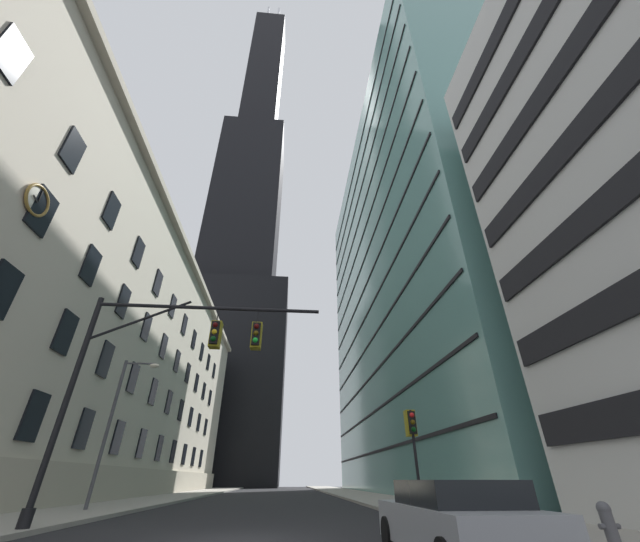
{
  "coord_description": "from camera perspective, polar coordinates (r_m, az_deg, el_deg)",
  "views": [
    {
      "loc": [
        1.07,
        -11.29,
        1.38
      ],
      "look_at": [
        3.49,
        16.13,
        17.5
      ],
      "focal_mm": 20.03,
      "sensor_mm": 36.0,
      "label": 1
    }
  ],
  "objects": [
    {
      "name": "traffic_signal_mast",
      "position": [
        14.63,
        -21.74,
        -12.09
      ],
      "size": [
        8.78,
        0.63,
        7.44
      ],
      "color": "black",
      "rests_on": "sidewalk_left"
    },
    {
      "name": "parked_car",
      "position": [
        8.89,
        20.8,
        -33.17
      ],
      "size": [
        2.01,
        4.78,
        1.38
      ],
      "color": "gray",
      "rests_on": "ground"
    },
    {
      "name": "station_building",
      "position": [
        43.22,
        -30.42,
        -12.0
      ],
      "size": [
        12.85,
        64.92,
        24.14
      ],
      "color": "beige",
      "rests_on": "ground"
    },
    {
      "name": "fire_hydrant",
      "position": [
        10.55,
        39.02,
        -28.89
      ],
      "size": [
        0.42,
        0.26,
        0.85
      ],
      "color": "#4C4C51",
      "rests_on": "sidewalk_right"
    },
    {
      "name": "glass_office_midrise",
      "position": [
        53.47,
        16.55,
        -1.09
      ],
      "size": [
        18.45,
        53.12,
        52.79
      ],
      "color": "slate",
      "rests_on": "ground"
    },
    {
      "name": "dark_skyscraper",
      "position": [
        110.1,
        -12.23,
        4.33
      ],
      "size": [
        28.74,
        28.74,
        207.26
      ],
      "color": "black",
      "rests_on": "ground"
    },
    {
      "name": "traffic_light_near_right",
      "position": [
        17.02,
        14.45,
        -23.24
      ],
      "size": [
        0.4,
        0.63,
        3.85
      ],
      "color": "black",
      "rests_on": "sidewalk_right"
    },
    {
      "name": "street_lamppost",
      "position": [
        23.24,
        -29.64,
        -19.26
      ],
      "size": [
        1.99,
        0.32,
        7.14
      ],
      "color": "#47474C",
      "rests_on": "sidewalk_left"
    },
    {
      "name": "sidewalk_right",
      "position": [
        13.58,
        33.69,
        -31.73
      ],
      "size": [
        5.0,
        160.0,
        0.15
      ],
      "primitive_type": "cube",
      "color": "gray",
      "rests_on": "ground"
    }
  ]
}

